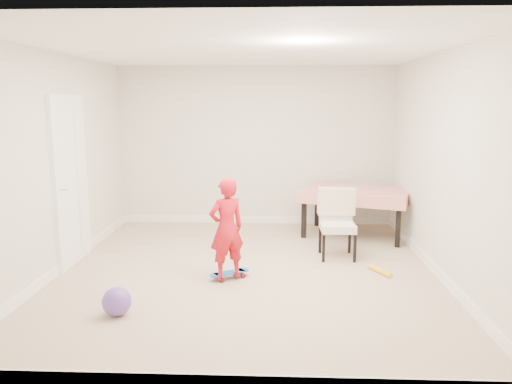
{
  "coord_description": "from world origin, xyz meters",
  "views": [
    {
      "loc": [
        0.35,
        -5.73,
        2.03
      ],
      "look_at": [
        0.1,
        0.2,
        0.95
      ],
      "focal_mm": 35.0,
      "sensor_mm": 36.0,
      "label": 1
    }
  ],
  "objects_px": {
    "dining_table": "(355,212)",
    "dining_chair": "(338,224)",
    "child": "(227,232)",
    "skateboard": "(230,275)",
    "balloon": "(117,302)"
  },
  "relations": [
    {
      "from": "dining_table",
      "to": "dining_chair",
      "type": "relative_size",
      "value": 1.72
    },
    {
      "from": "dining_chair",
      "to": "child",
      "type": "distance_m",
      "value": 1.65
    },
    {
      "from": "dining_chair",
      "to": "skateboard",
      "type": "distance_m",
      "value": 1.64
    },
    {
      "from": "skateboard",
      "to": "child",
      "type": "relative_size",
      "value": 0.43
    },
    {
      "from": "balloon",
      "to": "dining_table",
      "type": "bearing_deg",
      "value": 48.07
    },
    {
      "from": "child",
      "to": "balloon",
      "type": "distance_m",
      "value": 1.46
    },
    {
      "from": "skateboard",
      "to": "balloon",
      "type": "xyz_separation_m",
      "value": [
        -0.99,
        -1.07,
        0.1
      ]
    },
    {
      "from": "dining_table",
      "to": "balloon",
      "type": "distance_m",
      "value": 4.07
    },
    {
      "from": "dining_chair",
      "to": "skateboard",
      "type": "height_order",
      "value": "dining_chair"
    },
    {
      "from": "skateboard",
      "to": "child",
      "type": "distance_m",
      "value": 0.55
    },
    {
      "from": "balloon",
      "to": "child",
      "type": "bearing_deg",
      "value": 46.15
    },
    {
      "from": "dining_table",
      "to": "child",
      "type": "distance_m",
      "value": 2.69
    },
    {
      "from": "skateboard",
      "to": "balloon",
      "type": "distance_m",
      "value": 1.46
    },
    {
      "from": "dining_table",
      "to": "dining_chair",
      "type": "distance_m",
      "value": 1.18
    },
    {
      "from": "balloon",
      "to": "skateboard",
      "type": "bearing_deg",
      "value": 47.27
    }
  ]
}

